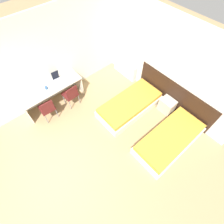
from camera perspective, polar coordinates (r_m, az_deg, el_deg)
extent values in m
plane|color=#9E7F56|center=(4.99, -20.58, -17.53)|extent=(20.00, 20.00, 0.00)
cube|color=silver|center=(5.26, 15.91, 15.92)|extent=(5.13, 0.05, 2.70)
cube|color=silver|center=(5.49, -16.90, 17.46)|extent=(0.05, 5.02, 2.70)
cube|color=black|center=(5.57, 19.46, 4.84)|extent=(2.61, 0.03, 0.99)
cube|color=beige|center=(5.51, 5.72, 1.83)|extent=(0.96, 2.03, 0.25)
cube|color=gold|center=(5.35, 5.89, 3.11)|extent=(0.88, 1.95, 0.15)
cube|color=beige|center=(5.11, 18.03, -8.83)|extent=(0.96, 2.03, 0.25)
cube|color=gold|center=(4.94, 18.62, -7.80)|extent=(0.88, 1.95, 0.15)
cube|color=beige|center=(5.63, 17.48, 2.09)|extent=(0.43, 0.35, 0.45)
cube|color=silver|center=(6.46, 4.15, 14.04)|extent=(1.00, 0.12, 0.58)
cube|color=beige|center=(5.49, -19.59, 7.54)|extent=(0.60, 1.87, 0.04)
cube|color=beige|center=(5.67, -26.32, 0.17)|extent=(0.54, 0.04, 0.70)
cube|color=beige|center=(5.97, -11.09, 9.64)|extent=(0.54, 0.04, 0.70)
cube|color=#511919|center=(5.54, -13.55, 5.69)|extent=(0.42, 0.42, 0.05)
cube|color=#511919|center=(5.26, -12.85, 6.11)|extent=(0.04, 0.36, 0.38)
cylinder|color=slate|center=(5.77, -15.46, 4.21)|extent=(0.02, 0.02, 0.41)
cylinder|color=slate|center=(5.86, -12.72, 6.04)|extent=(0.02, 0.02, 0.41)
cylinder|color=slate|center=(5.57, -13.52, 2.25)|extent=(0.02, 0.02, 0.41)
cylinder|color=slate|center=(5.65, -10.71, 4.17)|extent=(0.02, 0.02, 0.41)
cube|color=#511919|center=(5.40, -20.52, 1.29)|extent=(0.42, 0.42, 0.05)
cube|color=#511919|center=(5.12, -20.32, 1.40)|extent=(0.05, 0.36, 0.38)
cylinder|color=slate|center=(5.68, -22.08, 0.14)|extent=(0.02, 0.02, 0.41)
cylinder|color=slate|center=(5.70, -19.10, 1.90)|extent=(0.02, 0.02, 0.41)
cylinder|color=slate|center=(5.46, -20.61, -2.18)|extent=(0.02, 0.02, 0.41)
cylinder|color=slate|center=(5.49, -17.52, -0.34)|extent=(0.02, 0.02, 0.41)
cube|color=silver|center=(5.54, -17.04, 9.43)|extent=(0.33, 0.24, 0.02)
cube|color=black|center=(5.53, -18.05, 11.35)|extent=(0.08, 0.22, 0.31)
cube|color=black|center=(5.41, -23.36, 5.38)|extent=(0.28, 0.23, 0.01)
cube|color=white|center=(5.41, -23.39, 5.43)|extent=(0.27, 0.22, 0.01)
cylinder|color=#2D5184|center=(5.42, -20.69, 7.38)|extent=(0.08, 0.08, 0.09)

